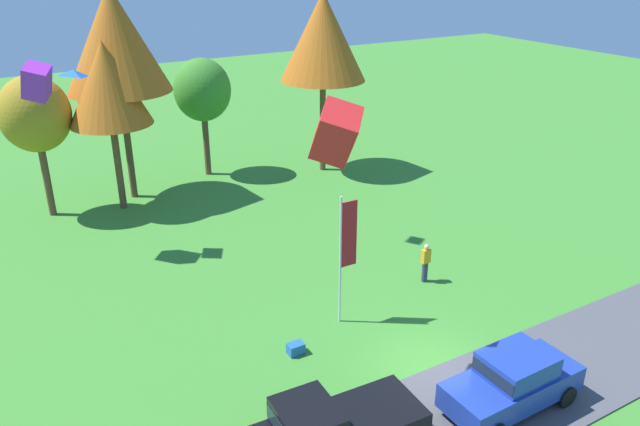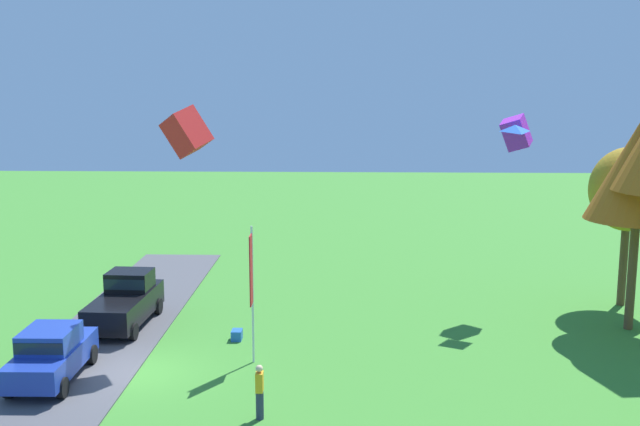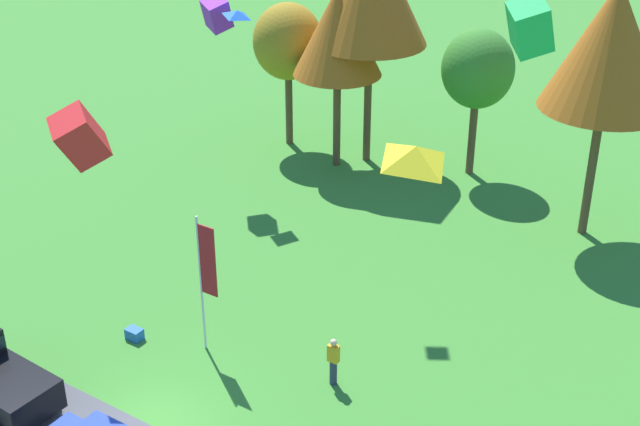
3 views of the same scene
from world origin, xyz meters
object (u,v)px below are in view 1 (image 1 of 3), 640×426
at_px(tree_far_right, 115,40).
at_px(car_sedan_mid_row, 513,379).
at_px(flag_banner, 346,243).
at_px(kite_box_trailing_tail, 336,133).
at_px(tree_lone_near, 202,90).
at_px(person_watching_sky, 425,263).
at_px(kite_diamond_mid_center, 74,73).
at_px(tree_center_back, 323,37).
at_px(cooler_box, 296,349).
at_px(kite_box_topmost, 37,82).
at_px(tree_far_left, 107,84).
at_px(tree_left_of_center, 35,115).

bearing_deg(tree_far_right, car_sedan_mid_row, -76.95).
xyz_separation_m(tree_far_right, flag_banner, (3.54, -16.32, -5.32)).
bearing_deg(car_sedan_mid_row, kite_box_trailing_tail, 133.79).
bearing_deg(flag_banner, tree_lone_near, 85.65).
distance_m(person_watching_sky, kite_diamond_mid_center, 16.43).
distance_m(tree_far_right, tree_center_back, 11.43).
bearing_deg(car_sedan_mid_row, cooler_box, 127.64).
xyz_separation_m(car_sedan_mid_row, kite_box_topmost, (-9.80, 17.50, 6.79)).
distance_m(tree_far_left, kite_box_trailing_tail, 17.85).
bearing_deg(tree_far_right, cooler_box, -86.86).
bearing_deg(kite_box_topmost, tree_center_back, 14.16).
bearing_deg(cooler_box, kite_box_topmost, 114.67).
distance_m(tree_far_right, kite_diamond_mid_center, 6.58).
bearing_deg(car_sedan_mid_row, tree_far_right, 103.05).
height_order(tree_lone_near, flag_banner, tree_lone_near).
relative_size(tree_lone_near, kite_box_topmost, 5.27).
bearing_deg(kite_box_trailing_tail, tree_lone_near, 80.41).
xyz_separation_m(car_sedan_mid_row, tree_center_back, (6.02, 21.50, 6.97)).
height_order(car_sedan_mid_row, tree_center_back, tree_center_back).
xyz_separation_m(tree_center_back, kite_box_trailing_tail, (-9.87, -17.48, 0.21)).
bearing_deg(kite_box_topmost, kite_diamond_mid_center, -14.88).
bearing_deg(cooler_box, tree_left_of_center, 107.37).
distance_m(tree_far_left, tree_center_back, 12.33).
bearing_deg(tree_lone_near, car_sedan_mid_row, -89.00).
bearing_deg(tree_center_back, kite_box_trailing_tail, -119.45).
distance_m(tree_left_of_center, kite_box_trailing_tail, 19.64).
distance_m(car_sedan_mid_row, tree_left_of_center, 24.90).
bearing_deg(kite_diamond_mid_center, flag_banner, -57.79).
bearing_deg(kite_diamond_mid_center, car_sedan_mid_row, -63.88).
relative_size(tree_far_right, tree_lone_near, 1.60).
bearing_deg(tree_far_left, flag_banner, -73.46).
relative_size(cooler_box, kite_diamond_mid_center, 0.54).
distance_m(tree_left_of_center, flag_banner, 17.91).
bearing_deg(flag_banner, tree_left_of_center, 116.29).
bearing_deg(tree_far_right, kite_box_trailing_tail, -85.58).
bearing_deg(tree_left_of_center, kite_box_topmost, -91.76).
bearing_deg(flag_banner, cooler_box, -159.93).
bearing_deg(tree_left_of_center, tree_lone_near, 10.76).
xyz_separation_m(cooler_box, kite_diamond_mid_center, (-4.03, 11.47, 7.92)).
bearing_deg(tree_center_back, kite_diamond_mid_center, -163.15).
bearing_deg(kite_box_topmost, cooler_box, -65.33).
distance_m(kite_box_trailing_tail, kite_box_topmost, 14.75).
bearing_deg(flag_banner, tree_center_back, 62.38).
relative_size(tree_far_right, cooler_box, 19.98).
distance_m(car_sedan_mid_row, kite_box_trailing_tail, 9.09).
distance_m(tree_lone_near, flag_banner, 17.85).
xyz_separation_m(person_watching_sky, kite_box_topmost, (-12.44, 10.15, 6.95)).
xyz_separation_m(tree_lone_near, kite_box_topmost, (-9.38, -6.80, 2.70)).
xyz_separation_m(car_sedan_mid_row, kite_box_trailing_tail, (-3.85, 4.02, 7.18)).
distance_m(car_sedan_mid_row, tree_far_right, 24.69).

